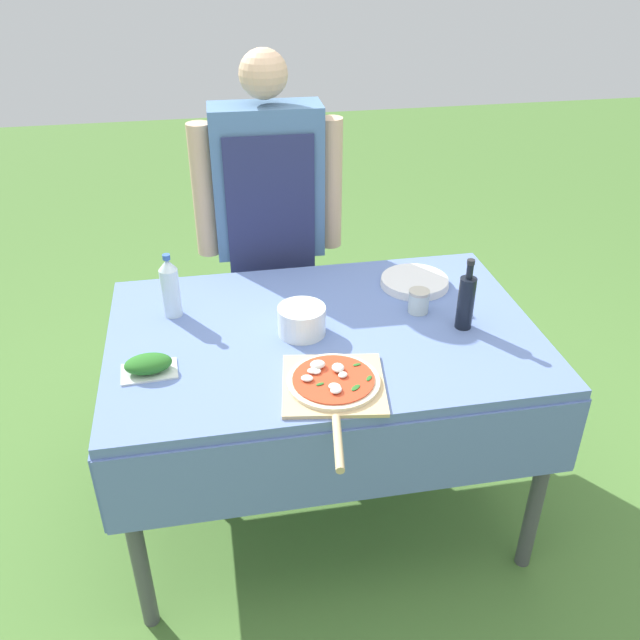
{
  "coord_description": "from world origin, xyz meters",
  "views": [
    {
      "loc": [
        -0.36,
        -1.91,
        2.04
      ],
      "look_at": [
        -0.01,
        0.0,
        0.86
      ],
      "focal_mm": 38.0,
      "sensor_mm": 36.0,
      "label": 1
    }
  ],
  "objects_px": {
    "sauce_jar": "(419,302)",
    "person_cook": "(269,218)",
    "plate_stack": "(415,282)",
    "water_bottle": "(170,287)",
    "mixing_tub": "(302,320)",
    "herb_container": "(148,365)",
    "prep_table": "(323,353)",
    "pizza_on_peel": "(333,385)",
    "oil_bottle": "(466,301)"
  },
  "relations": [
    {
      "from": "water_bottle",
      "to": "plate_stack",
      "type": "distance_m",
      "value": 0.91
    },
    {
      "from": "mixing_tub",
      "to": "plate_stack",
      "type": "xyz_separation_m",
      "value": [
        0.47,
        0.26,
        -0.03
      ]
    },
    {
      "from": "person_cook",
      "to": "mixing_tub",
      "type": "xyz_separation_m",
      "value": [
        0.02,
        -0.69,
        -0.08
      ]
    },
    {
      "from": "prep_table",
      "to": "plate_stack",
      "type": "relative_size",
      "value": 5.65
    },
    {
      "from": "plate_stack",
      "to": "mixing_tub",
      "type": "bearing_deg",
      "value": -151.63
    },
    {
      "from": "plate_stack",
      "to": "pizza_on_peel",
      "type": "bearing_deg",
      "value": -126.67
    },
    {
      "from": "prep_table",
      "to": "pizza_on_peel",
      "type": "relative_size",
      "value": 2.73
    },
    {
      "from": "pizza_on_peel",
      "to": "water_bottle",
      "type": "relative_size",
      "value": 2.29
    },
    {
      "from": "oil_bottle",
      "to": "herb_container",
      "type": "relative_size",
      "value": 1.44
    },
    {
      "from": "person_cook",
      "to": "plate_stack",
      "type": "relative_size",
      "value": 6.24
    },
    {
      "from": "person_cook",
      "to": "sauce_jar",
      "type": "height_order",
      "value": "person_cook"
    },
    {
      "from": "person_cook",
      "to": "pizza_on_peel",
      "type": "distance_m",
      "value": 1.03
    },
    {
      "from": "plate_stack",
      "to": "sauce_jar",
      "type": "bearing_deg",
      "value": -103.58
    },
    {
      "from": "herb_container",
      "to": "plate_stack",
      "type": "relative_size",
      "value": 0.68
    },
    {
      "from": "plate_stack",
      "to": "oil_bottle",
      "type": "bearing_deg",
      "value": -76.83
    },
    {
      "from": "water_bottle",
      "to": "herb_container",
      "type": "relative_size",
      "value": 1.32
    },
    {
      "from": "water_bottle",
      "to": "mixing_tub",
      "type": "height_order",
      "value": "water_bottle"
    },
    {
      "from": "plate_stack",
      "to": "water_bottle",
      "type": "bearing_deg",
      "value": -176.52
    },
    {
      "from": "herb_container",
      "to": "plate_stack",
      "type": "xyz_separation_m",
      "value": [
        0.97,
        0.4,
        -0.01
      ]
    },
    {
      "from": "pizza_on_peel",
      "to": "mixing_tub",
      "type": "height_order",
      "value": "mixing_tub"
    },
    {
      "from": "person_cook",
      "to": "water_bottle",
      "type": "bearing_deg",
      "value": 52.4
    },
    {
      "from": "sauce_jar",
      "to": "person_cook",
      "type": "bearing_deg",
      "value": 125.69
    },
    {
      "from": "oil_bottle",
      "to": "mixing_tub",
      "type": "relative_size",
      "value": 1.58
    },
    {
      "from": "pizza_on_peel",
      "to": "oil_bottle",
      "type": "distance_m",
      "value": 0.58
    },
    {
      "from": "prep_table",
      "to": "mixing_tub",
      "type": "distance_m",
      "value": 0.16
    },
    {
      "from": "oil_bottle",
      "to": "mixing_tub",
      "type": "distance_m",
      "value": 0.55
    },
    {
      "from": "person_cook",
      "to": "sauce_jar",
      "type": "xyz_separation_m",
      "value": [
        0.45,
        -0.63,
        -0.1
      ]
    },
    {
      "from": "oil_bottle",
      "to": "water_bottle",
      "type": "bearing_deg",
      "value": 164.92
    },
    {
      "from": "oil_bottle",
      "to": "prep_table",
      "type": "bearing_deg",
      "value": 171.93
    },
    {
      "from": "prep_table",
      "to": "water_bottle",
      "type": "bearing_deg",
      "value": 158.7
    },
    {
      "from": "oil_bottle",
      "to": "sauce_jar",
      "type": "relative_size",
      "value": 3.04
    },
    {
      "from": "person_cook",
      "to": "pizza_on_peel",
      "type": "relative_size",
      "value": 3.01
    },
    {
      "from": "person_cook",
      "to": "sauce_jar",
      "type": "distance_m",
      "value": 0.78
    },
    {
      "from": "oil_bottle",
      "to": "water_bottle",
      "type": "xyz_separation_m",
      "value": [
        -0.97,
        0.26,
        0.01
      ]
    },
    {
      "from": "water_bottle",
      "to": "oil_bottle",
      "type": "bearing_deg",
      "value": -15.08
    },
    {
      "from": "water_bottle",
      "to": "mixing_tub",
      "type": "xyz_separation_m",
      "value": [
        0.43,
        -0.2,
        -0.06
      ]
    },
    {
      "from": "prep_table",
      "to": "sauce_jar",
      "type": "height_order",
      "value": "sauce_jar"
    },
    {
      "from": "mixing_tub",
      "to": "person_cook",
      "type": "bearing_deg",
      "value": 91.94
    },
    {
      "from": "sauce_jar",
      "to": "mixing_tub",
      "type": "bearing_deg",
      "value": -171.3
    },
    {
      "from": "plate_stack",
      "to": "sauce_jar",
      "type": "xyz_separation_m",
      "value": [
        -0.05,
        -0.19,
        0.02
      ]
    },
    {
      "from": "person_cook",
      "to": "plate_stack",
      "type": "height_order",
      "value": "person_cook"
    },
    {
      "from": "mixing_tub",
      "to": "water_bottle",
      "type": "bearing_deg",
      "value": 154.75
    },
    {
      "from": "herb_container",
      "to": "water_bottle",
      "type": "bearing_deg",
      "value": 77.87
    },
    {
      "from": "pizza_on_peel",
      "to": "plate_stack",
      "type": "xyz_separation_m",
      "value": [
        0.43,
        0.58,
        0.0
      ]
    },
    {
      "from": "pizza_on_peel",
      "to": "water_bottle",
      "type": "xyz_separation_m",
      "value": [
        -0.47,
        0.52,
        0.09
      ]
    },
    {
      "from": "water_bottle",
      "to": "sauce_jar",
      "type": "height_order",
      "value": "water_bottle"
    },
    {
      "from": "oil_bottle",
      "to": "plate_stack",
      "type": "relative_size",
      "value": 0.98
    },
    {
      "from": "plate_stack",
      "to": "sauce_jar",
      "type": "height_order",
      "value": "sauce_jar"
    },
    {
      "from": "herb_container",
      "to": "mixing_tub",
      "type": "distance_m",
      "value": 0.52
    },
    {
      "from": "mixing_tub",
      "to": "oil_bottle",
      "type": "bearing_deg",
      "value": -6.39
    }
  ]
}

